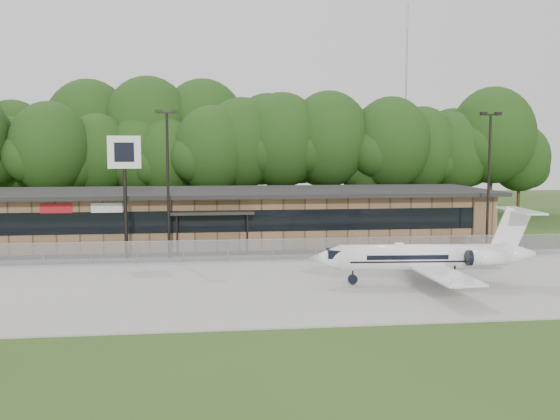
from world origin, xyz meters
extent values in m
plane|color=#2D4318|center=(0.00, 0.00, 0.00)|extent=(160.00, 160.00, 0.00)
cube|color=#9E9B93|center=(0.00, 8.00, 0.04)|extent=(64.00, 18.00, 0.08)
cube|color=#383835|center=(0.00, 19.50, 0.03)|extent=(50.00, 9.00, 0.06)
cube|color=#8A6445|center=(0.00, 24.00, 2.00)|extent=(40.00, 10.00, 4.00)
cube|color=black|center=(0.00, 18.98, 2.30)|extent=(36.00, 0.08, 1.60)
cube|color=black|center=(0.00, 23.50, 4.15)|extent=(41.00, 11.50, 0.30)
cube|color=black|center=(-2.00, 18.40, 3.00)|extent=(6.00, 1.60, 0.20)
cube|color=#AF151B|center=(-13.00, 18.95, 3.40)|extent=(2.20, 0.06, 0.70)
cube|color=silver|center=(-9.50, 18.95, 3.40)|extent=(2.20, 0.06, 0.70)
cube|color=gray|center=(0.00, 15.00, 0.75)|extent=(46.00, 0.03, 1.50)
cube|color=gray|center=(0.00, 15.00, 1.50)|extent=(46.00, 0.04, 0.04)
cylinder|color=gray|center=(22.00, 48.00, 12.50)|extent=(0.20, 0.20, 25.00)
cylinder|color=black|center=(-5.00, 16.50, 5.00)|extent=(0.18, 0.18, 10.00)
cube|color=black|center=(-5.00, 16.50, 10.05)|extent=(1.20, 0.12, 0.12)
cube|color=black|center=(-5.55, 16.50, 10.12)|extent=(0.45, 0.30, 0.22)
cube|color=black|center=(-4.45, 16.50, 10.12)|extent=(0.45, 0.30, 0.22)
cylinder|color=black|center=(18.00, 16.50, 5.00)|extent=(0.18, 0.18, 10.00)
cube|color=black|center=(18.00, 16.50, 10.05)|extent=(1.20, 0.12, 0.12)
cube|color=black|center=(17.45, 16.50, 10.12)|extent=(0.45, 0.30, 0.22)
cube|color=black|center=(18.55, 16.50, 10.12)|extent=(0.45, 0.30, 0.22)
cylinder|color=white|center=(9.39, 6.45, 1.54)|extent=(9.12, 2.06, 1.45)
cone|color=white|center=(3.98, 6.83, 1.54)|extent=(1.90, 1.57, 1.45)
cone|color=white|center=(14.89, 6.08, 1.67)|extent=(2.08, 1.58, 1.45)
cube|color=white|center=(9.64, 3.45, 1.13)|extent=(2.36, 5.55, 0.11)
cube|color=white|center=(10.05, 9.40, 1.13)|extent=(2.36, 5.55, 0.11)
cylinder|color=white|center=(12.56, 5.10, 1.67)|extent=(2.04, 0.95, 0.81)
cylinder|color=white|center=(12.71, 7.36, 1.67)|extent=(2.04, 0.95, 0.81)
cube|color=white|center=(14.44, 6.11, 2.98)|extent=(2.22, 0.28, 2.72)
cube|color=white|center=(14.98, 6.07, 4.11)|extent=(1.46, 4.23, 0.09)
cube|color=black|center=(4.61, 6.78, 1.79)|extent=(0.98, 1.14, 0.45)
cube|color=black|center=(11.01, 6.34, 0.32)|extent=(0.87, 2.21, 0.63)
cylinder|color=black|center=(5.60, 6.71, 0.32)|extent=(0.58, 0.58, 0.20)
cylinder|color=black|center=(-7.91, 16.80, 4.04)|extent=(0.27, 0.27, 8.09)
cube|color=silver|center=(-7.91, 16.80, 7.38)|extent=(2.24, 0.51, 2.22)
cube|color=black|center=(-7.90, 16.67, 7.38)|extent=(1.31, 0.19, 1.31)
camera|label=1|loc=(-2.49, -26.61, 7.69)|focal=40.00mm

